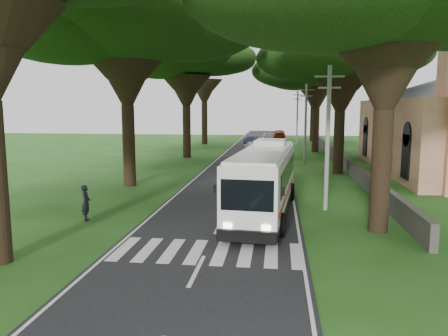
% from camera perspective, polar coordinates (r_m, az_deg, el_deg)
% --- Properties ---
extents(ground, '(140.00, 140.00, 0.00)m').
position_cam_1_polar(ground, '(19.66, -1.40, -9.10)').
color(ground, '#1D4614').
rests_on(ground, ground).
extents(road, '(8.00, 120.00, 0.04)m').
position_cam_1_polar(road, '(44.04, 3.39, 0.51)').
color(road, black).
rests_on(road, ground).
extents(crosswalk, '(8.00, 3.00, 0.01)m').
position_cam_1_polar(crosswalk, '(17.78, -2.36, -10.99)').
color(crosswalk, silver).
rests_on(crosswalk, ground).
extents(property_wall, '(0.35, 50.00, 1.20)m').
position_cam_1_polar(property_wall, '(43.34, 15.27, 0.90)').
color(property_wall, '#383533').
rests_on(property_wall, ground).
extents(pole_near, '(1.60, 0.24, 8.00)m').
position_cam_1_polar(pole_near, '(24.78, 13.39, 4.10)').
color(pole_near, gray).
rests_on(pole_near, ground).
extents(pole_mid, '(1.60, 0.24, 8.00)m').
position_cam_1_polar(pole_mid, '(44.69, 10.61, 5.86)').
color(pole_mid, gray).
rests_on(pole_mid, ground).
extents(pole_far, '(1.60, 0.24, 8.00)m').
position_cam_1_polar(pole_far, '(64.65, 9.54, 6.54)').
color(pole_far, gray).
rests_on(pole_far, ground).
extents(tree_l_mida, '(16.01, 16.01, 15.49)m').
position_cam_1_polar(tree_l_mida, '(33.00, -12.82, 18.71)').
color(tree_l_mida, black).
rests_on(tree_l_mida, ground).
extents(tree_l_midb, '(12.91, 12.91, 14.52)m').
position_cam_1_polar(tree_l_midb, '(49.99, -5.01, 14.71)').
color(tree_l_midb, black).
rests_on(tree_l_midb, ground).
extents(tree_l_far, '(12.85, 12.85, 15.94)m').
position_cam_1_polar(tree_l_far, '(67.90, -2.61, 14.15)').
color(tree_l_far, black).
rests_on(tree_l_far, ground).
extents(tree_r_mida, '(13.04, 13.04, 13.60)m').
position_cam_1_polar(tree_r_mida, '(39.23, 15.19, 14.95)').
color(tree_r_mida, black).
rests_on(tree_r_mida, ground).
extents(tree_r_midb, '(14.73, 14.73, 14.35)m').
position_cam_1_polar(tree_r_midb, '(57.02, 12.12, 13.27)').
color(tree_r_midb, black).
rests_on(tree_r_midb, ground).
extents(tree_r_far, '(14.65, 14.65, 14.74)m').
position_cam_1_polar(tree_r_far, '(75.01, 11.70, 12.29)').
color(tree_r_far, black).
rests_on(tree_r_far, ground).
extents(coach_bus, '(3.58, 12.12, 3.52)m').
position_cam_1_polar(coach_bus, '(23.57, 5.31, -1.50)').
color(coach_bus, white).
rests_on(coach_bus, ground).
extents(distant_car_a, '(2.26, 3.78, 1.21)m').
position_cam_1_polar(distant_car_a, '(58.00, 3.51, 2.96)').
color(distant_car_a, '#A3A4A8').
rests_on(distant_car_a, road).
extents(distant_car_b, '(2.30, 3.77, 1.17)m').
position_cam_1_polar(distant_car_b, '(67.33, 3.59, 3.65)').
color(distant_car_b, navy).
rests_on(distant_car_b, road).
extents(distant_car_c, '(2.26, 5.24, 1.50)m').
position_cam_1_polar(distant_car_c, '(79.83, 7.24, 4.42)').
color(distant_car_c, maroon).
rests_on(distant_car_c, road).
extents(pedestrian, '(0.61, 0.77, 1.84)m').
position_cam_1_polar(pedestrian, '(23.42, -17.58, -4.35)').
color(pedestrian, black).
rests_on(pedestrian, ground).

